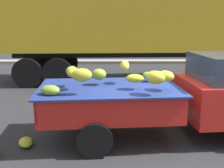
# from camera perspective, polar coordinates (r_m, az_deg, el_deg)

# --- Properties ---
(ground) EXTENTS (220.00, 220.00, 0.00)m
(ground) POSITION_cam_1_polar(r_m,az_deg,el_deg) (5.59, 13.24, -11.93)
(ground) COLOR #28282B
(curb_strip) EXTENTS (80.00, 0.80, 0.16)m
(curb_strip) POSITION_cam_1_polar(r_m,az_deg,el_deg) (15.85, 4.21, 4.78)
(curb_strip) COLOR gray
(curb_strip) RESTS_ON ground
(pickup_truck) EXTENTS (4.96, 2.09, 1.70)m
(pickup_truck) POSITION_cam_1_polar(r_m,az_deg,el_deg) (5.78, 18.65, -2.13)
(pickup_truck) COLOR #B21E19
(pickup_truck) RESTS_ON ground
(semi_trailer) EXTENTS (12.08, 2.99, 3.95)m
(semi_trailer) POSITION_cam_1_polar(r_m,az_deg,el_deg) (11.03, 8.00, 13.97)
(semi_trailer) COLOR gold
(semi_trailer) RESTS_ON ground
(fallen_banana_bunch_near_tailgate) EXTENTS (0.36, 0.44, 0.17)m
(fallen_banana_bunch_near_tailgate) POSITION_cam_1_polar(r_m,az_deg,el_deg) (5.49, -17.93, -11.73)
(fallen_banana_bunch_near_tailgate) COLOR gold
(fallen_banana_bunch_near_tailgate) RESTS_ON ground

